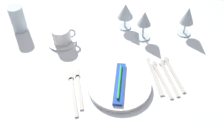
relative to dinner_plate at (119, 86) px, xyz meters
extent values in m
cube|color=white|center=(0.00, 0.26, -0.03)|extent=(1.80, 1.10, 0.04)
cube|color=white|center=(0.00, 0.81, -0.14)|extent=(1.80, 0.01, 0.18)
cylinder|color=brown|center=(0.80, 0.71, -0.40)|extent=(0.07, 0.07, 0.70)
cylinder|color=white|center=(0.00, 0.00, 0.00)|extent=(0.25, 0.25, 0.02)
cube|color=blue|center=(0.00, 0.00, 0.02)|extent=(0.10, 0.21, 0.01)
cylinder|color=green|center=(0.00, 0.00, 0.03)|extent=(0.06, 0.16, 0.01)
cube|color=beige|center=(-0.15, 0.01, -0.01)|extent=(0.02, 0.18, 0.00)
cube|color=beige|center=(-0.15, 0.11, -0.01)|extent=(0.02, 0.04, 0.00)
cube|color=beige|center=(-0.18, -0.01, -0.01)|extent=(0.02, 0.19, 0.00)
cube|color=beige|center=(-0.18, 0.10, -0.01)|extent=(0.02, 0.04, 0.00)
cube|color=beige|center=(0.16, 0.01, -0.01)|extent=(0.03, 0.17, 0.00)
cube|color=beige|center=(0.16, 0.10, -0.01)|extent=(0.02, 0.06, 0.00)
cube|color=beige|center=(0.18, -0.01, -0.01)|extent=(0.02, 0.19, 0.00)
ellipsoid|color=beige|center=(0.18, 0.10, -0.01)|extent=(0.03, 0.04, 0.01)
cube|color=beige|center=(0.21, -0.01, -0.01)|extent=(0.02, 0.18, 0.00)
ellipsoid|color=beige|center=(0.22, 0.09, -0.01)|extent=(0.03, 0.04, 0.01)
cube|color=beige|center=(0.24, 0.01, -0.01)|extent=(0.02, 0.18, 0.00)
ellipsoid|color=beige|center=(0.24, 0.11, -0.01)|extent=(0.03, 0.04, 0.01)
cylinder|color=white|center=(-0.19, 0.32, 0.00)|extent=(0.13, 0.13, 0.01)
cylinder|color=white|center=(-0.19, 0.32, 0.04)|extent=(0.09, 0.09, 0.07)
torus|color=white|center=(-0.15, 0.32, 0.04)|extent=(0.05, 0.01, 0.05)
cylinder|color=silver|center=(0.19, 0.28, -0.01)|extent=(0.07, 0.07, 0.01)
cylinder|color=silver|center=(0.19, 0.28, 0.03)|extent=(0.01, 0.01, 0.07)
cone|color=silver|center=(0.19, 0.28, 0.10)|extent=(0.07, 0.07, 0.07)
cylinder|color=silver|center=(0.12, 0.38, -0.01)|extent=(0.06, 0.06, 0.01)
cylinder|color=silver|center=(0.12, 0.38, 0.03)|extent=(0.01, 0.01, 0.06)
cone|color=silver|center=(0.12, 0.38, 0.09)|extent=(0.08, 0.08, 0.07)
cylinder|color=silver|center=(0.39, 0.27, -0.01)|extent=(0.06, 0.06, 0.01)
cylinder|color=silver|center=(0.39, 0.27, 0.03)|extent=(0.01, 0.01, 0.06)
cone|color=silver|center=(0.39, 0.27, 0.10)|extent=(0.07, 0.07, 0.08)
cylinder|color=silver|center=(-0.39, 0.47, 0.06)|extent=(0.07, 0.07, 0.13)
cylinder|color=#C68C1E|center=(-0.39, 0.47, 0.03)|extent=(0.06, 0.06, 0.07)
camera|label=1|loc=(-0.17, -0.64, 0.78)|focal=41.36mm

